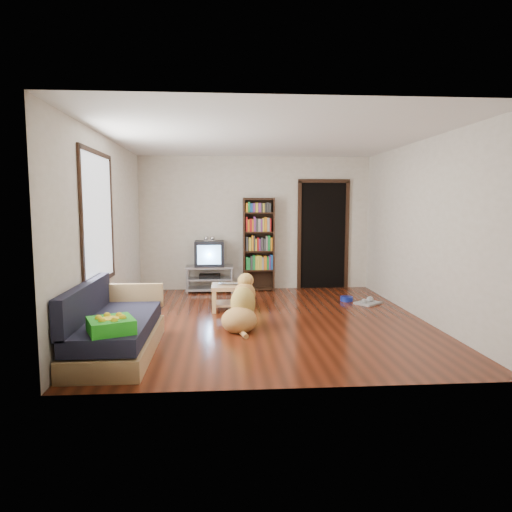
{
  "coord_description": "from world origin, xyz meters",
  "views": [
    {
      "loc": [
        -0.65,
        -6.46,
        1.67
      ],
      "look_at": [
        -0.15,
        0.33,
        0.9
      ],
      "focal_mm": 32.0,
      "sensor_mm": 36.0,
      "label": 1
    }
  ],
  "objects": [
    {
      "name": "crt_tv",
      "position": [
        -0.9,
        2.27,
        0.74
      ],
      "size": [
        0.55,
        0.52,
        0.58
      ],
      "color": "black",
      "rests_on": "tv_stand"
    },
    {
      "name": "coffee_table",
      "position": [
        -0.55,
        0.7,
        0.28
      ],
      "size": [
        0.55,
        0.55,
        0.4
      ],
      "color": "tan",
      "rests_on": "ground"
    },
    {
      "name": "doorway",
      "position": [
        1.35,
        2.48,
        1.12
      ],
      "size": [
        1.03,
        0.05,
        2.19
      ],
      "color": "black",
      "rests_on": "wall_back"
    },
    {
      "name": "dog",
      "position": [
        -0.4,
        -0.43,
        0.28
      ],
      "size": [
        0.61,
        0.92,
        0.76
      ],
      "color": "#D9A753",
      "rests_on": "ground"
    },
    {
      "name": "wall_right",
      "position": [
        2.25,
        0.0,
        1.3
      ],
      "size": [
        0.0,
        5.0,
        5.0
      ],
      "primitive_type": "plane",
      "rotation": [
        1.57,
        0.0,
        -1.57
      ],
      "color": "beige",
      "rests_on": "ground"
    },
    {
      "name": "wall_front",
      "position": [
        0.0,
        -2.5,
        1.3
      ],
      "size": [
        4.5,
        0.0,
        4.5
      ],
      "primitive_type": "plane",
      "rotation": [
        -1.57,
        0.0,
        0.0
      ],
      "color": "beige",
      "rests_on": "ground"
    },
    {
      "name": "laptop",
      "position": [
        -0.55,
        0.67,
        0.41
      ],
      "size": [
        0.36,
        0.25,
        0.03
      ],
      "primitive_type": "imported",
      "rotation": [
        0.0,
        0.0,
        -0.11
      ],
      "color": "#BBBBBF",
      "rests_on": "coffee_table"
    },
    {
      "name": "ground",
      "position": [
        0.0,
        0.0,
        0.0
      ],
      "size": [
        5.0,
        5.0,
        0.0
      ],
      "primitive_type": "plane",
      "color": "#59200F",
      "rests_on": "ground"
    },
    {
      "name": "window",
      "position": [
        -2.23,
        -0.5,
        1.5
      ],
      "size": [
        0.03,
        1.46,
        1.7
      ],
      "color": "white",
      "rests_on": "wall_left"
    },
    {
      "name": "ceiling",
      "position": [
        0.0,
        0.0,
        2.6
      ],
      "size": [
        5.0,
        5.0,
        0.0
      ],
      "primitive_type": "plane",
      "rotation": [
        3.14,
        0.0,
        0.0
      ],
      "color": "white",
      "rests_on": "ground"
    },
    {
      "name": "bookshelf",
      "position": [
        0.05,
        2.34,
        1.0
      ],
      "size": [
        0.6,
        0.3,
        1.8
      ],
      "color": "black",
      "rests_on": "ground"
    },
    {
      "name": "green_cushion",
      "position": [
        -1.75,
        -2.0,
        0.49
      ],
      "size": [
        0.55,
        0.55,
        0.14
      ],
      "primitive_type": "cube",
      "rotation": [
        0.0,
        0.0,
        0.41
      ],
      "color": "green",
      "rests_on": "sofa"
    },
    {
      "name": "wall_left",
      "position": [
        -2.25,
        0.0,
        1.3
      ],
      "size": [
        0.0,
        5.0,
        5.0
      ],
      "primitive_type": "plane",
      "rotation": [
        1.57,
        0.0,
        1.57
      ],
      "color": "beige",
      "rests_on": "ground"
    },
    {
      "name": "grey_rag",
      "position": [
        1.8,
        0.95,
        0.01
      ],
      "size": [
        0.51,
        0.5,
        0.03
      ],
      "primitive_type": "cube",
      "rotation": [
        0.0,
        0.0,
        0.67
      ],
      "color": "gray",
      "rests_on": "ground"
    },
    {
      "name": "dog_bowl",
      "position": [
        1.5,
        1.2,
        0.04
      ],
      "size": [
        0.22,
        0.22,
        0.08
      ],
      "primitive_type": "cylinder",
      "color": "navy",
      "rests_on": "ground"
    },
    {
      "name": "sofa",
      "position": [
        -1.87,
        -1.38,
        0.26
      ],
      "size": [
        0.8,
        1.8,
        0.8
      ],
      "color": "tan",
      "rests_on": "ground"
    },
    {
      "name": "wall_back",
      "position": [
        0.0,
        2.5,
        1.3
      ],
      "size": [
        4.5,
        0.0,
        4.5
      ],
      "primitive_type": "plane",
      "rotation": [
        1.57,
        0.0,
        0.0
      ],
      "color": "beige",
      "rests_on": "ground"
    },
    {
      "name": "tv_stand",
      "position": [
        -0.9,
        2.25,
        0.27
      ],
      "size": [
        0.9,
        0.45,
        0.5
      ],
      "color": "#99999E",
      "rests_on": "ground"
    }
  ]
}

